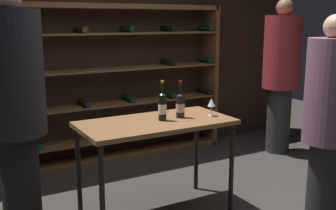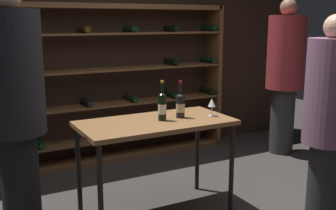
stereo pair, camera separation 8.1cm
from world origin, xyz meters
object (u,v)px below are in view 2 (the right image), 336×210
person_bystander_red_print (14,102)px  wine_bottle_amber_reserve (162,106)px  person_guest_plum_blouse (285,70)px  wine_bottle_red_label (180,105)px  wine_rack (110,84)px  tasting_table (156,130)px  wine_glass_stemmed_right (212,103)px  person_bystander_dark_jacket (329,117)px

person_bystander_red_print → wine_bottle_amber_reserve: 1.23m
person_guest_plum_blouse → wine_bottle_red_label: person_guest_plum_blouse is taller
wine_rack → tasting_table: bearing=-96.3°
wine_rack → wine_glass_stemmed_right: bearing=-78.1°
person_guest_plum_blouse → wine_bottle_red_label: bearing=90.5°
person_bystander_red_print → wine_bottle_amber_reserve: bearing=-146.7°
tasting_table → person_guest_plum_blouse: 2.46m
person_bystander_red_print → wine_bottle_amber_reserve: (1.21, -0.16, -0.12)m
wine_bottle_red_label → wine_rack: bearing=92.7°
wine_bottle_red_label → wine_glass_stemmed_right: size_ratio=2.08×
wine_rack → wine_bottle_red_label: size_ratio=9.32×
wine_rack → tasting_table: wine_rack is taller
tasting_table → person_bystander_red_print: size_ratio=0.66×
wine_bottle_amber_reserve → wine_glass_stemmed_right: 0.49m
tasting_table → wine_glass_stemmed_right: bearing=-8.5°
wine_rack → person_guest_plum_blouse: 2.28m
person_bystander_red_print → person_bystander_dark_jacket: bearing=-165.4°
person_bystander_dark_jacket → wine_bottle_amber_reserve: person_bystander_dark_jacket is taller
wine_rack → wine_bottle_amber_reserve: bearing=-94.2°
person_bystander_dark_jacket → wine_bottle_amber_reserve: (-1.02, 0.94, 0.01)m
wine_bottle_red_label → tasting_table: bearing=-179.0°
tasting_table → person_bystander_red_print: bearing=172.6°
person_bystander_red_print → wine_glass_stemmed_right: person_bystander_red_print is taller
wine_rack → person_bystander_red_print: size_ratio=1.55×
person_bystander_dark_jacket → person_guest_plum_blouse: bearing=-175.9°
tasting_table → person_bystander_red_print: person_bystander_red_print is taller
wine_bottle_red_label → wine_bottle_amber_reserve: wine_bottle_amber_reserve is taller
wine_bottle_amber_reserve → wine_glass_stemmed_right: wine_bottle_amber_reserve is taller
person_bystander_dark_jacket → wine_bottle_amber_reserve: 1.39m
tasting_table → person_bystander_red_print: 1.21m
person_bystander_dark_jacket → person_bystander_red_print: person_bystander_red_print is taller
wine_rack → person_bystander_dark_jacket: bearing=-70.8°
tasting_table → person_guest_plum_blouse: (2.30, 0.82, 0.32)m
tasting_table → person_guest_plum_blouse: person_guest_plum_blouse is taller
person_bystander_dark_jacket → person_guest_plum_blouse: person_guest_plum_blouse is taller
wine_glass_stemmed_right → person_bystander_dark_jacket: bearing=-58.5°
tasting_table → person_bystander_red_print: (-1.15, 0.15, 0.34)m
person_bystander_red_print → person_guest_plum_blouse: size_ratio=1.02×
wine_glass_stemmed_right → wine_rack: bearing=101.9°
wine_glass_stemmed_right → wine_bottle_red_label: bearing=163.4°
person_bystander_red_print → wine_bottle_red_label: size_ratio=6.00×
person_guest_plum_blouse → wine_glass_stemmed_right: bearing=95.9°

